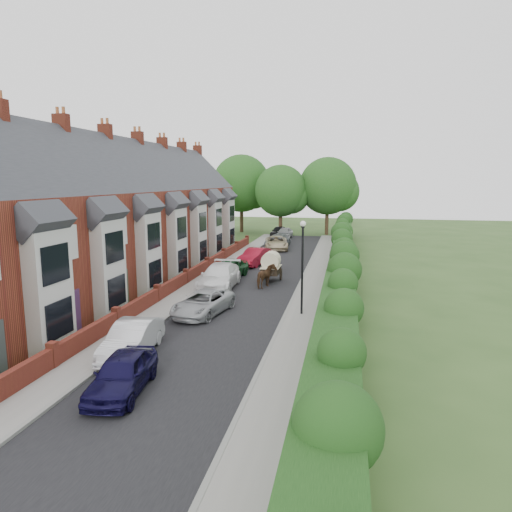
{
  "coord_description": "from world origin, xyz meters",
  "views": [
    {
      "loc": [
        5.66,
        -19.89,
        7.26
      ],
      "look_at": [
        -0.3,
        9.92,
        2.2
      ],
      "focal_mm": 32.0,
      "sensor_mm": 36.0,
      "label": 1
    }
  ],
  "objects_px": {
    "car_navy": "(122,373)",
    "horse": "(266,277)",
    "car_silver_a": "(132,339)",
    "car_white": "(219,276)",
    "car_grey": "(278,241)",
    "horse_cart": "(271,265)",
    "car_silver_b": "(203,303)",
    "car_green": "(229,269)",
    "car_black": "(279,231)",
    "lamppost": "(302,256)",
    "car_beige": "(276,243)",
    "car_red": "(255,257)"
  },
  "relations": [
    {
      "from": "car_red",
      "to": "horse",
      "type": "height_order",
      "value": "horse"
    },
    {
      "from": "car_white",
      "to": "horse_cart",
      "type": "distance_m",
      "value": 4.14
    },
    {
      "from": "lamppost",
      "to": "car_grey",
      "type": "relative_size",
      "value": 1.09
    },
    {
      "from": "car_silver_b",
      "to": "car_red",
      "type": "distance_m",
      "value": 14.99
    },
    {
      "from": "car_red",
      "to": "horse_cart",
      "type": "distance_m",
      "value": 6.63
    },
    {
      "from": "lamppost",
      "to": "car_grey",
      "type": "distance_m",
      "value": 26.05
    },
    {
      "from": "car_silver_a",
      "to": "car_grey",
      "type": "xyz_separation_m",
      "value": [
        1.25,
        32.43,
        -0.02
      ]
    },
    {
      "from": "lamppost",
      "to": "car_grey",
      "type": "xyz_separation_m",
      "value": [
        -5.15,
        25.4,
        -2.61
      ]
    },
    {
      "from": "lamppost",
      "to": "car_silver_b",
      "type": "height_order",
      "value": "lamppost"
    },
    {
      "from": "car_silver_b",
      "to": "car_red",
      "type": "height_order",
      "value": "car_red"
    },
    {
      "from": "car_silver_a",
      "to": "horse",
      "type": "bearing_deg",
      "value": 70.36
    },
    {
      "from": "car_navy",
      "to": "car_silver_a",
      "type": "bearing_deg",
      "value": 103.98
    },
    {
      "from": "car_silver_a",
      "to": "car_white",
      "type": "distance_m",
      "value": 12.38
    },
    {
      "from": "car_navy",
      "to": "horse_cart",
      "type": "distance_m",
      "value": 18.43
    },
    {
      "from": "car_navy",
      "to": "horse",
      "type": "height_order",
      "value": "horse"
    },
    {
      "from": "car_grey",
      "to": "car_black",
      "type": "distance_m",
      "value": 9.28
    },
    {
      "from": "car_silver_a",
      "to": "car_beige",
      "type": "bearing_deg",
      "value": 82.23
    },
    {
      "from": "car_white",
      "to": "car_grey",
      "type": "relative_size",
      "value": 1.18
    },
    {
      "from": "lamppost",
      "to": "car_silver_b",
      "type": "distance_m",
      "value": 5.99
    },
    {
      "from": "car_silver_b",
      "to": "car_white",
      "type": "height_order",
      "value": "car_white"
    },
    {
      "from": "lamppost",
      "to": "car_silver_a",
      "type": "distance_m",
      "value": 9.86
    },
    {
      "from": "car_navy",
      "to": "car_silver_b",
      "type": "bearing_deg",
      "value": 83.99
    },
    {
      "from": "car_red",
      "to": "horse_cart",
      "type": "bearing_deg",
      "value": -54.01
    },
    {
      "from": "car_white",
      "to": "car_black",
      "type": "distance_m",
      "value": 29.26
    },
    {
      "from": "car_green",
      "to": "car_navy",
      "type": "bearing_deg",
      "value": -75.42
    },
    {
      "from": "car_green",
      "to": "car_beige",
      "type": "height_order",
      "value": "car_green"
    },
    {
      "from": "car_black",
      "to": "horse",
      "type": "distance_m",
      "value": 28.77
    },
    {
      "from": "horse",
      "to": "horse_cart",
      "type": "xyz_separation_m",
      "value": [
        0.0,
        2.01,
        0.47
      ]
    },
    {
      "from": "car_grey",
      "to": "horse_cart",
      "type": "height_order",
      "value": "horse_cart"
    },
    {
      "from": "car_beige",
      "to": "car_grey",
      "type": "height_order",
      "value": "car_beige"
    },
    {
      "from": "lamppost",
      "to": "horse",
      "type": "height_order",
      "value": "lamppost"
    },
    {
      "from": "car_silver_a",
      "to": "car_grey",
      "type": "bearing_deg",
      "value": 82.65
    },
    {
      "from": "car_silver_b",
      "to": "horse_cart",
      "type": "bearing_deg",
      "value": 85.48
    },
    {
      "from": "car_silver_a",
      "to": "car_white",
      "type": "relative_size",
      "value": 0.78
    },
    {
      "from": "horse",
      "to": "car_silver_b",
      "type": "bearing_deg",
      "value": 87.46
    },
    {
      "from": "car_navy",
      "to": "horse_cart",
      "type": "relative_size",
      "value": 1.32
    },
    {
      "from": "lamppost",
      "to": "car_navy",
      "type": "bearing_deg",
      "value": -116.75
    },
    {
      "from": "car_black",
      "to": "horse_cart",
      "type": "bearing_deg",
      "value": -76.52
    },
    {
      "from": "car_white",
      "to": "car_navy",
      "type": "bearing_deg",
      "value": -88.67
    },
    {
      "from": "car_navy",
      "to": "car_grey",
      "type": "height_order",
      "value": "car_navy"
    },
    {
      "from": "car_beige",
      "to": "lamppost",
      "type": "bearing_deg",
      "value": -87.89
    },
    {
      "from": "car_black",
      "to": "car_red",
      "type": "bearing_deg",
      "value": -81.0
    },
    {
      "from": "car_green",
      "to": "car_white",
      "type": "bearing_deg",
      "value": -76.09
    },
    {
      "from": "car_silver_a",
      "to": "car_black",
      "type": "distance_m",
      "value": 41.63
    },
    {
      "from": "car_green",
      "to": "car_beige",
      "type": "bearing_deg",
      "value": 96.23
    },
    {
      "from": "car_silver_b",
      "to": "car_grey",
      "type": "relative_size",
      "value": 0.97
    },
    {
      "from": "car_silver_b",
      "to": "car_green",
      "type": "distance_m",
      "value": 9.44
    },
    {
      "from": "lamppost",
      "to": "car_silver_a",
      "type": "height_order",
      "value": "lamppost"
    },
    {
      "from": "car_navy",
      "to": "car_grey",
      "type": "distance_m",
      "value": 35.66
    },
    {
      "from": "car_black",
      "to": "car_white",
      "type": "bearing_deg",
      "value": -83.25
    }
  ]
}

